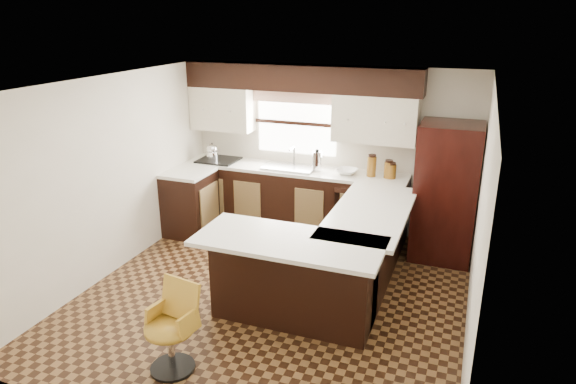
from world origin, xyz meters
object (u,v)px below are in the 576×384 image
at_px(peninsula_long, 364,249).
at_px(bar_chair, 170,330).
at_px(peninsula_return, 294,280).
at_px(refrigerator, 446,192).

xyz_separation_m(peninsula_long, bar_chair, (-1.27, -2.15, -0.04)).
height_order(peninsula_long, peninsula_return, same).
xyz_separation_m(peninsula_long, refrigerator, (0.80, 1.11, 0.44)).
relative_size(peninsula_long, refrigerator, 1.09).
bearing_deg(bar_chair, peninsula_long, 69.13).
bearing_deg(peninsula_return, bar_chair, -122.47).
distance_m(peninsula_long, peninsula_return, 1.11).
relative_size(peninsula_return, refrigerator, 0.92).
relative_size(peninsula_long, peninsula_return, 1.18).
xyz_separation_m(refrigerator, bar_chair, (-2.07, -3.26, -0.48)).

